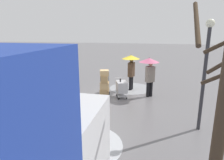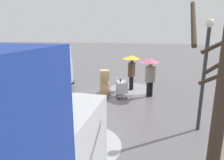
{
  "view_description": "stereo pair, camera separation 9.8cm",
  "coord_description": "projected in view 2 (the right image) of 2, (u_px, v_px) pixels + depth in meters",
  "views": [
    {
      "loc": [
        -2.27,
        9.83,
        3.5
      ],
      "look_at": [
        -0.15,
        0.33,
        1.05
      ],
      "focal_mm": 31.71,
      "sensor_mm": 36.0,
      "label": 1
    },
    {
      "loc": [
        -2.37,
        9.8,
        3.5
      ],
      "look_at": [
        -0.15,
        0.33,
        1.05
      ],
      "focal_mm": 31.71,
      "sensor_mm": 36.0,
      "label": 2
    }
  ],
  "objects": [
    {
      "name": "slush_patch_near_cluster",
      "position": [
        131.0,
        88.0,
        12.3
      ],
      "size": [
        2.62,
        2.62,
        0.01
      ],
      "primitive_type": "cylinder",
      "color": "#999BA0",
      "rests_on": "ground"
    },
    {
      "name": "street_lamp",
      "position": [
        205.0,
        65.0,
        6.62
      ],
      "size": [
        0.28,
        0.28,
        3.86
      ],
      "color": "#2D2D33",
      "rests_on": "ground"
    },
    {
      "name": "pedestrian_black_side",
      "position": [
        150.0,
        68.0,
        10.35
      ],
      "size": [
        1.04,
        1.04,
        2.15
      ],
      "color": "black",
      "rests_on": "ground"
    },
    {
      "name": "pedestrian_pink_side",
      "position": [
        131.0,
        64.0,
        11.57
      ],
      "size": [
        1.04,
        1.04,
        2.15
      ],
      "color": "black",
      "rests_on": "ground"
    },
    {
      "name": "slush_patch_mid_street",
      "position": [
        77.0,
        145.0,
        6.19
      ],
      "size": [
        2.78,
        2.78,
        0.01
      ],
      "primitive_type": "cylinder",
      "color": "silver",
      "rests_on": "ground"
    },
    {
      "name": "slush_patch_under_van",
      "position": [
        73.0,
        100.0,
        10.22
      ],
      "size": [
        2.5,
        2.5,
        0.01
      ],
      "primitive_type": "cylinder",
      "color": "#999BA0",
      "rests_on": "ground"
    },
    {
      "name": "bare_tree_near",
      "position": [
        220.0,
        108.0,
        3.58
      ],
      "size": [
        1.39,
        1.29,
        4.04
      ],
      "color": "#423323",
      "rests_on": "ground"
    },
    {
      "name": "shopping_cart_vendor",
      "position": [
        122.0,
        87.0,
        10.47
      ],
      "size": [
        0.8,
        0.96,
        1.04
      ],
      "color": "#B2B2B7",
      "rests_on": "ground"
    },
    {
      "name": "ground_plane",
      "position": [
        111.0,
        97.0,
        10.64
      ],
      "size": [
        90.0,
        90.0,
        0.0
      ],
      "primitive_type": "plane",
      "color": "slate"
    },
    {
      "name": "cargo_van_parked_right",
      "position": [
        35.0,
        77.0,
        10.2
      ],
      "size": [
        2.32,
        5.4,
        2.6
      ],
      "color": "#B7BABF",
      "rests_on": "ground"
    },
    {
      "name": "hand_dolly_boxes",
      "position": [
        104.0,
        83.0,
        10.46
      ],
      "size": [
        0.64,
        0.79,
        1.49
      ],
      "color": "#515156",
      "rests_on": "ground"
    }
  ]
}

